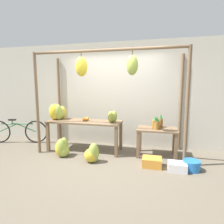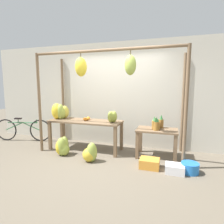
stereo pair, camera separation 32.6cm
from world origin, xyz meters
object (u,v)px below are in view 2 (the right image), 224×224
fruit_crate_white (149,163)px  parked_bicycle (23,130)px  banana_pile_ground_left (63,147)px  banana_pile_on_table (60,112)px  blue_bucket (190,168)px  banana_pile_ground_right (90,154)px  pineapple_cluster (157,124)px  papaya_pile (112,117)px  orange_pile (87,119)px  fruit_crate_purple (175,169)px

fruit_crate_white → parked_bicycle: size_ratio=0.23×
banana_pile_ground_left → banana_pile_on_table: bearing=125.9°
blue_bucket → banana_pile_ground_right: bearing=-177.2°
banana_pile_ground_right → banana_pile_on_table: bearing=148.9°
banana_pile_ground_right → pineapple_cluster: bearing=28.1°
parked_bicycle → papaya_pile: (2.85, -0.14, 0.56)m
pineapple_cluster → fruit_crate_white: bearing=-97.1°
orange_pile → blue_bucket: orange_pile is taller
blue_bucket → fruit_crate_purple: bearing=-159.7°
papaya_pile → banana_pile_ground_left: bearing=-154.0°
blue_bucket → fruit_crate_purple: (-0.27, -0.10, -0.01)m
fruit_crate_white → papaya_pile: 1.40m
banana_pile_on_table → parked_bicycle: size_ratio=0.30×
orange_pile → parked_bicycle: orange_pile is taller
banana_pile_ground_right → fruit_crate_white: 1.26m
banana_pile_ground_right → papaya_pile: papaya_pile is taller
banana_pile_on_table → fruit_crate_purple: 3.16m
banana_pile_on_table → blue_bucket: (3.22, -0.63, -0.85)m
banana_pile_ground_left → parked_bicycle: bearing=159.6°
pineapple_cluster → blue_bucket: bearing=-42.3°
pineapple_cluster → banana_pile_ground_left: size_ratio=0.89×
papaya_pile → blue_bucket: bearing=-18.4°
parked_bicycle → papaya_pile: papaya_pile is taller
pineapple_cluster → blue_bucket: (0.68, -0.62, -0.68)m
papaya_pile → banana_pile_on_table: bearing=178.0°
parked_bicycle → blue_bucket: bearing=-8.9°
pineapple_cluster → fruit_crate_white: (-0.08, -0.63, -0.69)m
parked_bicycle → banana_pile_on_table: bearing=-3.6°
pineapple_cluster → parked_bicycle: pineapple_cluster is taller
banana_pile_on_table → banana_pile_ground_left: size_ratio=1.16×
pineapple_cluster → banana_pile_ground_right: bearing=-151.9°
fruit_crate_white → orange_pile: bearing=159.5°
blue_bucket → parked_bicycle: parked_bicycle is taller
banana_pile_on_table → pineapple_cluster: bearing=-0.2°
orange_pile → banana_pile_ground_left: bearing=-123.4°
banana_pile_on_table → parked_bicycle: banana_pile_on_table is taller
pineapple_cluster → orange_pile: bearing=-179.9°
parked_bicycle → banana_pile_ground_left: bearing=-20.4°
fruit_crate_white → blue_bucket: size_ratio=1.18×
banana_pile_ground_left → fruit_crate_white: (2.05, -0.07, -0.10)m
banana_pile_ground_right → fruit_crate_white: size_ratio=1.11×
banana_pile_on_table → fruit_crate_white: 2.69m
banana_pile_ground_left → banana_pile_ground_right: banana_pile_ground_left is taller
banana_pile_ground_left → blue_bucket: banana_pile_ground_left is taller
parked_bicycle → papaya_pile: bearing=-2.8°
banana_pile_ground_right → blue_bucket: 2.02m
banana_pile_on_table → papaya_pile: bearing=-2.0°
banana_pile_ground_left → blue_bucket: (2.80, -0.05, -0.10)m
banana_pile_on_table → blue_bucket: 3.39m
banana_pile_ground_right → banana_pile_ground_left: bearing=169.2°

